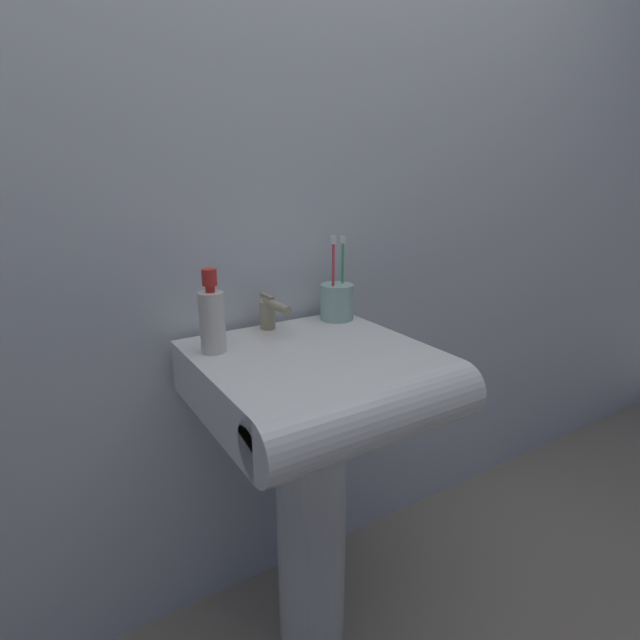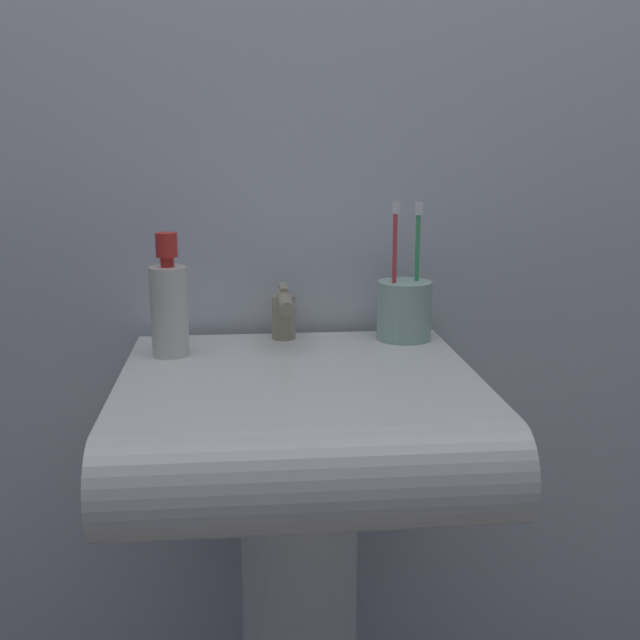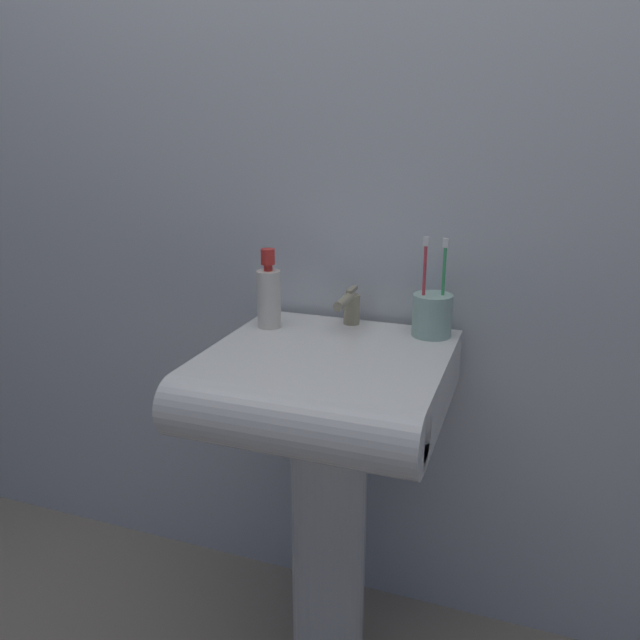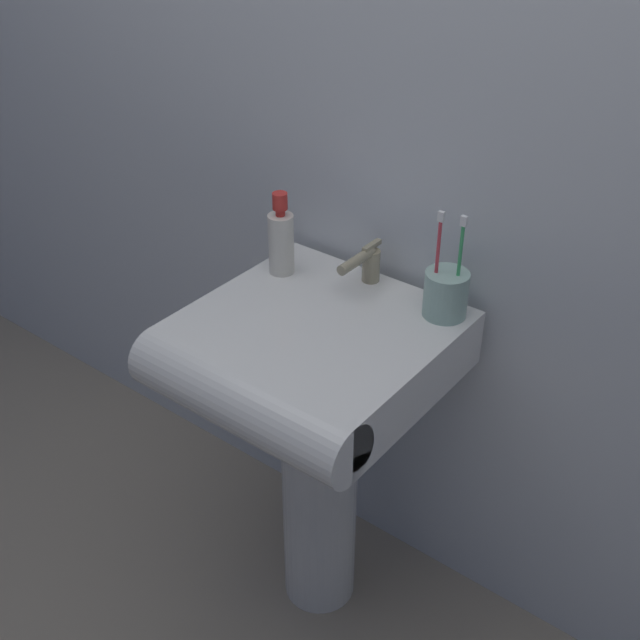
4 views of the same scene
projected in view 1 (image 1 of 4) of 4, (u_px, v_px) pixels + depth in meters
name	position (u px, v px, depth m)	size (l,w,h in m)	color
ground_plane	(312.00, 628.00, 1.34)	(6.00, 6.00, 0.00)	gray
wall_back	(252.00, 161.00, 1.21)	(5.00, 0.05, 2.40)	silver
sink_pedestal	(311.00, 523.00, 1.24)	(0.17, 0.17, 0.67)	white
sink_basin	(322.00, 383.00, 1.09)	(0.49, 0.51, 0.12)	white
faucet	(271.00, 311.00, 1.23)	(0.04, 0.14, 0.09)	tan
toothbrush_cup	(337.00, 301.00, 1.32)	(0.09, 0.09, 0.22)	#99BFB2
soap_bottle	(212.00, 318.00, 1.08)	(0.06, 0.06, 0.18)	silver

